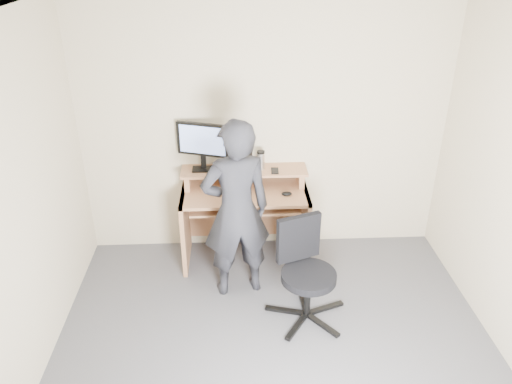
{
  "coord_description": "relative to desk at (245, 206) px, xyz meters",
  "views": [
    {
      "loc": [
        -0.3,
        -2.72,
        2.9
      ],
      "look_at": [
        -0.11,
        1.05,
        0.95
      ],
      "focal_mm": 35.0,
      "sensor_mm": 36.0,
      "label": 1
    }
  ],
  "objects": [
    {
      "name": "travel_mug",
      "position": [
        0.16,
        0.08,
        0.44
      ],
      "size": [
        0.07,
        0.07,
        0.16
      ],
      "primitive_type": "cylinder",
      "rotation": [
        0.0,
        0.0,
        -0.01
      ],
      "color": "silver",
      "rests_on": "desk"
    },
    {
      "name": "desk",
      "position": [
        0.0,
        0.0,
        0.0
      ],
      "size": [
        1.2,
        0.6,
        0.91
      ],
      "color": "tan",
      "rests_on": "ground"
    },
    {
      "name": "mouse",
      "position": [
        0.39,
        -0.18,
        0.22
      ],
      "size": [
        0.11,
        0.09,
        0.04
      ],
      "primitive_type": "ellipsoid",
      "rotation": [
        0.0,
        0.0,
        0.33
      ],
      "color": "black",
      "rests_on": "desk"
    },
    {
      "name": "smartphone",
      "position": [
        0.29,
        0.02,
        0.37
      ],
      "size": [
        0.07,
        0.13,
        0.01
      ],
      "primitive_type": "cube",
      "rotation": [
        0.0,
        0.0,
        -0.04
      ],
      "color": "black",
      "rests_on": "desk"
    },
    {
      "name": "back_wall",
      "position": [
        0.2,
        0.22,
        0.7
      ],
      "size": [
        3.5,
        0.02,
        2.5
      ],
      "primitive_type": "cube",
      "color": "#C4B69B",
      "rests_on": "ground"
    },
    {
      "name": "monitor",
      "position": [
        -0.38,
        0.08,
        0.64
      ],
      "size": [
        0.48,
        0.19,
        0.47
      ],
      "rotation": [
        0.0,
        0.0,
        -0.32
      ],
      "color": "black",
      "rests_on": "desk"
    },
    {
      "name": "person",
      "position": [
        -0.09,
        -0.56,
        0.27
      ],
      "size": [
        0.67,
        0.51,
        1.64
      ],
      "primitive_type": "imported",
      "rotation": [
        0.0,
        0.0,
        3.36
      ],
      "color": "black",
      "rests_on": "ground"
    },
    {
      "name": "external_drive",
      "position": [
        0.03,
        0.11,
        0.46
      ],
      "size": [
        0.1,
        0.14,
        0.2
      ],
      "primitive_type": "cube",
      "rotation": [
        0.0,
        0.0,
        -0.29
      ],
      "color": "black",
      "rests_on": "desk"
    },
    {
      "name": "charger",
      "position": [
        -0.26,
        -0.0,
        0.38
      ],
      "size": [
        0.05,
        0.04,
        0.03
      ],
      "primitive_type": "cube",
      "rotation": [
        0.0,
        0.0,
        -0.06
      ],
      "color": "black",
      "rests_on": "desk"
    },
    {
      "name": "ceiling",
      "position": [
        0.2,
        -1.53,
        1.95
      ],
      "size": [
        3.5,
        3.5,
        0.02
      ],
      "primitive_type": "cube",
      "color": "white",
      "rests_on": "back_wall"
    },
    {
      "name": "headphones",
      "position": [
        -0.22,
        0.14,
        0.37
      ],
      "size": [
        0.19,
        0.19,
        0.06
      ],
      "primitive_type": "torus",
      "rotation": [
        0.26,
        0.0,
        0.24
      ],
      "color": "silver",
      "rests_on": "desk"
    },
    {
      "name": "ground",
      "position": [
        0.2,
        -1.53,
        -0.55
      ],
      "size": [
        3.5,
        3.5,
        0.0
      ],
      "primitive_type": "plane",
      "color": "#57575C",
      "rests_on": "ground"
    },
    {
      "name": "keyboard",
      "position": [
        -0.01,
        -0.17,
        0.12
      ],
      "size": [
        0.49,
        0.29,
        0.03
      ],
      "primitive_type": "cube",
      "rotation": [
        0.0,
        0.0,
        0.24
      ],
      "color": "black",
      "rests_on": "desk"
    },
    {
      "name": "office_chair",
      "position": [
        0.47,
        -0.92,
        -0.08
      ],
      "size": [
        0.69,
        0.66,
        0.86
      ],
      "rotation": [
        0.0,
        0.0,
        0.36
      ],
      "color": "black",
      "rests_on": "ground"
    }
  ]
}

